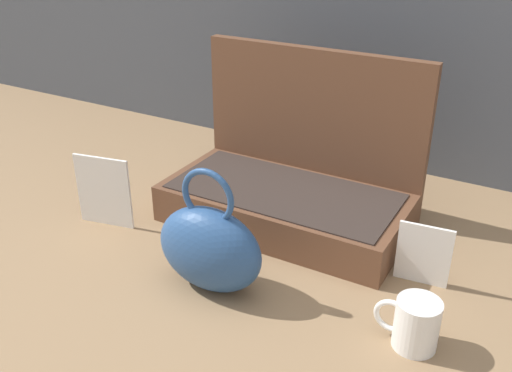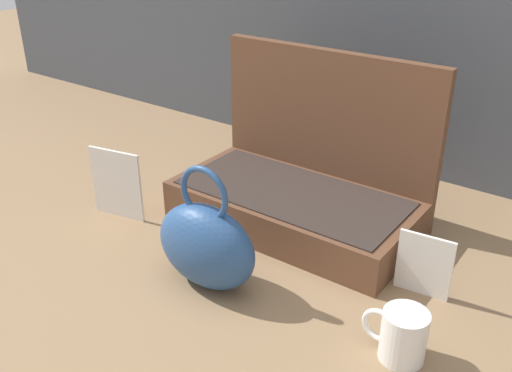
{
  "view_description": "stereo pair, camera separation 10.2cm",
  "coord_description": "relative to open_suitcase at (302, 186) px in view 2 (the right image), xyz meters",
  "views": [
    {
      "loc": [
        0.43,
        -0.81,
        0.63
      ],
      "look_at": [
        -0.02,
        -0.02,
        0.17
      ],
      "focal_mm": 40.0,
      "sensor_mm": 36.0,
      "label": 1
    },
    {
      "loc": [
        0.51,
        -0.76,
        0.63
      ],
      "look_at": [
        -0.02,
        -0.02,
        0.17
      ],
      "focal_mm": 40.0,
      "sensor_mm": 36.0,
      "label": 2
    }
  ],
  "objects": [
    {
      "name": "ground_plane",
      "position": [
        0.05,
        -0.18,
        -0.08
      ],
      "size": [
        6.0,
        6.0,
        0.0
      ],
      "primitive_type": "plane",
      "color": "#8C6D4C"
    },
    {
      "name": "open_suitcase",
      "position": [
        0.0,
        0.0,
        0.0
      ],
      "size": [
        0.51,
        0.27,
        0.35
      ],
      "color": "brown",
      "rests_on": "ground_plane"
    },
    {
      "name": "teal_pouch_handbag",
      "position": [
        -0.01,
        -0.3,
        0.0
      ],
      "size": [
        0.2,
        0.11,
        0.24
      ],
      "color": "#284C7F",
      "rests_on": "ground_plane"
    },
    {
      "name": "coffee_mug",
      "position": [
        0.35,
        -0.27,
        -0.04
      ],
      "size": [
        0.1,
        0.07,
        0.08
      ],
      "color": "white",
      "rests_on": "ground_plane"
    },
    {
      "name": "info_card_left",
      "position": [
        -0.33,
        -0.22,
        -0.0
      ],
      "size": [
        0.12,
        0.03,
        0.16
      ],
      "primitive_type": "cube",
      "rotation": [
        0.0,
        0.0,
        0.2
      ],
      "color": "white",
      "rests_on": "ground_plane"
    },
    {
      "name": "poster_card_right",
      "position": [
        0.31,
        -0.1,
        -0.02
      ],
      "size": [
        0.1,
        0.02,
        0.12
      ],
      "primitive_type": "cube",
      "rotation": [
        0.0,
        0.0,
        0.1
      ],
      "color": "white",
      "rests_on": "ground_plane"
    }
  ]
}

